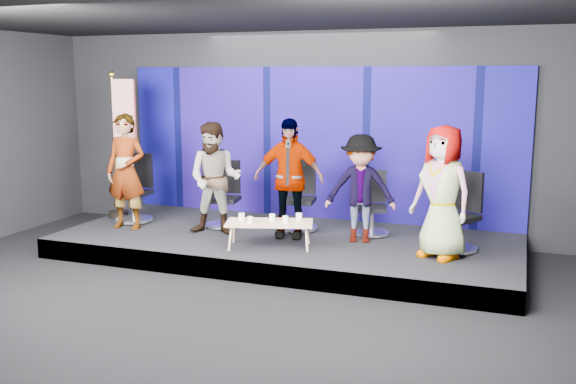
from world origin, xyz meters
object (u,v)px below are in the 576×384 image
at_px(mug_d, 285,219).
at_px(flag_stand, 121,141).
at_px(chair_b, 224,205).
at_px(mug_b, 250,220).
at_px(chair_a, 135,199).
at_px(chair_e, 459,225).
at_px(panelist_c, 289,178).
at_px(mug_e, 299,217).
at_px(panelist_b, 215,179).
at_px(mug_a, 242,217).
at_px(mug_c, 272,217).
at_px(chair_c, 299,207).
at_px(panelist_e, 442,192).
at_px(coffee_table, 269,224).
at_px(panelist_d, 360,189).
at_px(panelist_a, 126,172).
at_px(chair_d, 372,214).

relative_size(mug_d, flag_stand, 0.04).
xyz_separation_m(chair_b, mug_b, (0.96, -1.14, 0.07)).
relative_size(chair_a, chair_e, 1.03).
relative_size(panelist_c, mug_e, 17.32).
relative_size(panelist_b, chair_e, 1.57).
height_order(panelist_c, mug_a, panelist_c).
relative_size(chair_a, mug_d, 11.87).
xyz_separation_m(chair_e, mug_c, (-2.56, -0.72, 0.06)).
xyz_separation_m(mug_e, flag_stand, (-3.49, 0.73, 0.90)).
bearing_deg(flag_stand, chair_c, -3.08).
distance_m(panelist_e, coffee_table, 2.46).
bearing_deg(panelist_d, mug_b, -156.12).
relative_size(panelist_c, mug_c, 18.52).
xyz_separation_m(chair_e, flag_stand, (-5.70, 0.17, 0.97)).
xyz_separation_m(chair_a, mug_a, (2.37, -0.86, 0.06)).
relative_size(chair_b, chair_c, 0.96).
bearing_deg(chair_e, flag_stand, -153.35).
height_order(panelist_a, mug_c, panelist_a).
height_order(mug_a, flag_stand, flag_stand).
bearing_deg(mug_b, flag_stand, 158.47).
distance_m(chair_a, chair_c, 2.84).
xyz_separation_m(chair_a, panelist_c, (2.82, -0.10, 0.54)).
bearing_deg(mug_b, mug_c, 46.63).
xyz_separation_m(mug_b, mug_e, (0.59, 0.41, 0.01)).
xyz_separation_m(panelist_d, coffee_table, (-1.14, -0.78, -0.45)).
distance_m(chair_a, coffee_table, 2.89).
bearing_deg(panelist_a, mug_c, -7.62).
distance_m(chair_e, mug_d, 2.46).
xyz_separation_m(chair_c, chair_e, (2.54, -0.40, -0.00)).
height_order(panelist_c, chair_d, panelist_c).
height_order(panelist_b, panelist_c, panelist_c).
height_order(chair_d, mug_b, chair_d).
bearing_deg(chair_b, flag_stand, 170.49).
height_order(panelist_d, chair_e, panelist_d).
distance_m(panelist_a, panelist_b, 1.53).
bearing_deg(chair_b, mug_a, -62.39).
bearing_deg(mug_d, chair_a, 165.66).
xyz_separation_m(chair_c, panelist_d, (1.11, -0.41, 0.43)).
height_order(coffee_table, flag_stand, flag_stand).
bearing_deg(panelist_c, chair_c, 82.85).
height_order(panelist_e, mug_c, panelist_e).
height_order(chair_a, panelist_b, panelist_b).
height_order(chair_e, mug_e, chair_e).
bearing_deg(mug_a, panelist_a, 170.10).
bearing_deg(panelist_a, mug_e, -3.98).
bearing_deg(mug_b, mug_a, 148.59).
xyz_separation_m(mug_a, mug_b, (0.18, -0.11, -0.01)).
relative_size(panelist_a, mug_c, 18.84).
bearing_deg(panelist_e, chair_c, -172.02).
bearing_deg(panelist_e, coffee_table, -143.86).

